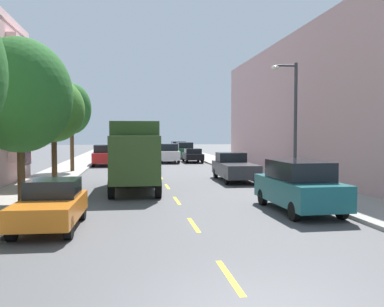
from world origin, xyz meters
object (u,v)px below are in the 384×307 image
Objects in this scene: parked_suv_silver at (178,148)px; parked_hatchback_orange at (51,204)px; street_tree_second at (20,95)px; street_lamp at (292,116)px; parked_suv_red at (104,155)px; street_tree_third at (54,110)px; parked_pickup_charcoal at (234,168)px; parked_sedan_black at (193,155)px; parked_hatchback_sky at (109,154)px; delivery_box_truck at (135,152)px; parked_sedan_champagne at (113,150)px; parked_suv_teal at (299,186)px; moving_white_sedan at (168,153)px; parked_suv_forest at (185,150)px; street_tree_farthest at (72,109)px.

parked_hatchback_orange is (-8.77, -42.72, -0.23)m from parked_suv_silver.
parked_suv_silver is (10.71, 38.40, -3.50)m from street_tree_second.
parked_suv_silver is at bearing 92.57° from street_lamp.
street_lamp is at bearing -62.26° from parked_suv_red.
street_tree_second is 1.10× the size of street_tree_third.
parked_pickup_charcoal is at bearing 104.54° from street_lamp.
parked_suv_red is (-10.41, 19.80, -2.84)m from street_lamp.
parked_sedan_black is at bearing 90.40° from parked_pickup_charcoal.
parked_hatchback_sky is 0.84× the size of parked_suv_silver.
delivery_box_truck is 17.67m from parked_suv_red.
parked_suv_teal reaches higher than parked_sedan_champagne.
moving_white_sedan is at bearing 78.05° from parked_hatchback_orange.
parked_sedan_champagne is (-10.39, 38.54, -3.08)m from street_lamp.
street_tree_third is (0.00, 7.48, -0.16)m from street_tree_second.
street_tree_third is at bearing -97.57° from parked_suv_red.
parked_sedan_champagne is at bearing 165.15° from parked_suv_silver.
delivery_box_truck is 9.50m from parked_suv_teal.
parked_suv_forest is at bearing 92.88° from street_lamp.
parked_pickup_charcoal is at bearing 28.82° from delivery_box_truck.
parked_hatchback_orange is at bearing -103.55° from parked_suv_forest.
parked_suv_red is (-8.79, -3.25, 0.24)m from parked_sedan_black.
parked_suv_silver is (6.11, 33.86, -1.00)m from delivery_box_truck.
parked_suv_forest is at bearing 58.30° from street_tree_farthest.
parked_sedan_black is at bearing 73.47° from parked_hatchback_orange.
parked_hatchback_sky is 34.11m from parked_hatchback_orange.
moving_white_sedan is (6.27, 3.26, 0.00)m from parked_suv_red.
street_tree_third is at bearing -90.00° from street_tree_farthest.
street_tree_farthest is 1.37× the size of parked_suv_silver.
street_lamp reaches higher than parked_hatchback_sky.
parked_suv_red is (1.93, 21.98, -3.50)m from street_tree_second.
delivery_box_truck reaches higher than parked_suv_forest.
street_tree_third is 0.92× the size of street_tree_farthest.
moving_white_sedan is at bearing 95.10° from parked_suv_teal.
street_tree_farthest is 26.05m from parked_suv_silver.
parked_sedan_black is at bearing 43.78° from street_tree_farthest.
parked_suv_forest is (6.21, 27.93, -1.00)m from delivery_box_truck.
street_tree_farthest reaches higher than parked_suv_red.
delivery_box_truck is 28.63m from parked_suv_forest.
street_tree_second is 1.47× the size of parked_sedan_black.
parked_suv_forest is 37.85m from parked_hatchback_orange.
parked_suv_silver is at bearing 44.46° from parked_hatchback_sky.
parked_pickup_charcoal is at bearing -57.54° from parked_suv_red.
parked_suv_silver is at bearing 89.97° from parked_suv_teal.
street_tree_third is 1.27× the size of moving_white_sedan.
delivery_box_truck is at bearing -66.17° from street_tree_farthest.
street_lamp reaches higher than parked_suv_forest.
parked_sedan_champagne is (-8.87, 8.25, -0.24)m from parked_suv_forest.
parked_sedan_black is at bearing -0.31° from moving_white_sedan.
street_tree_farthest is 20.94m from parked_suv_forest.
moving_white_sedan is (8.20, 25.24, -3.50)m from street_tree_second.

